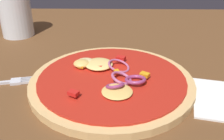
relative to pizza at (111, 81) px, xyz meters
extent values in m
cube|color=brown|center=(-0.05, -0.04, -0.03)|extent=(1.42, 1.09, 0.04)
cylinder|color=tan|center=(0.00, 0.00, 0.00)|extent=(0.28, 0.28, 0.01)
cylinder|color=red|center=(0.00, 0.00, 0.01)|extent=(0.25, 0.25, 0.00)
ellipsoid|color=#F4DB8E|center=(-0.05, 0.05, 0.01)|extent=(0.04, 0.04, 0.01)
ellipsoid|color=#E5BC60|center=(-0.06, 0.04, 0.01)|extent=(0.03, 0.03, 0.01)
ellipsoid|color=#EFCC72|center=(-0.02, 0.04, 0.01)|extent=(0.05, 0.05, 0.01)
ellipsoid|color=#E5BC60|center=(0.01, -0.05, 0.01)|extent=(0.05, 0.05, 0.01)
torus|color=#93386B|center=(0.01, -0.04, 0.01)|extent=(0.04, 0.04, 0.02)
torus|color=#B25984|center=(0.01, 0.03, 0.01)|extent=(0.05, 0.05, 0.02)
torus|color=#93386B|center=(0.04, -0.02, 0.01)|extent=(0.04, 0.05, 0.01)
torus|color=#B25984|center=(0.02, -0.01, 0.01)|extent=(0.04, 0.04, 0.02)
cube|color=orange|center=(0.06, 0.00, 0.01)|extent=(0.02, 0.02, 0.01)
cube|color=orange|center=(-0.06, 0.03, 0.01)|extent=(0.01, 0.01, 0.00)
cube|color=orange|center=(0.01, 0.01, 0.01)|extent=(0.01, 0.01, 0.00)
cube|color=red|center=(-0.06, -0.06, 0.01)|extent=(0.02, 0.02, 0.01)
cube|color=red|center=(-0.02, 0.03, 0.01)|extent=(0.02, 0.01, 0.01)
cube|color=red|center=(0.02, 0.06, 0.02)|extent=(0.02, 0.02, 0.01)
cube|color=silver|center=(-0.17, 0.01, -0.01)|extent=(0.02, 0.02, 0.01)
cube|color=silver|center=(-0.14, 0.00, -0.01)|extent=(0.04, 0.01, 0.00)
cube|color=silver|center=(-0.14, 0.01, -0.01)|extent=(0.04, 0.01, 0.00)
cube|color=silver|center=(-0.14, 0.02, -0.01)|extent=(0.04, 0.01, 0.00)
cube|color=silver|center=(-0.14, 0.02, -0.01)|extent=(0.04, 0.01, 0.00)
cylinder|color=silver|center=(-0.24, 0.25, 0.05)|extent=(0.08, 0.08, 0.12)
cylinder|color=gold|center=(-0.24, 0.25, 0.04)|extent=(0.07, 0.07, 0.09)
camera|label=1|loc=(0.01, -0.39, 0.23)|focal=42.64mm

